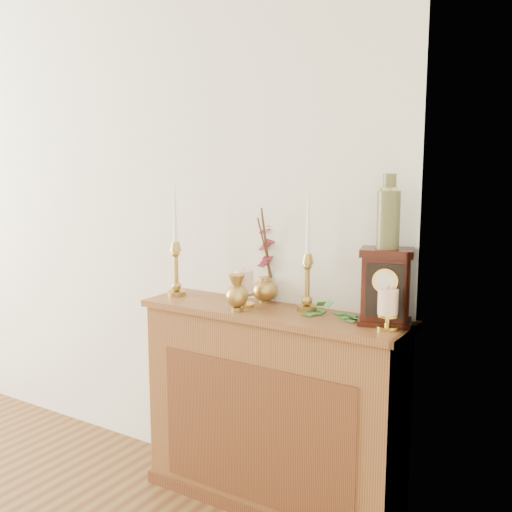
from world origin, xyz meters
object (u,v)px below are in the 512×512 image
Objects in this scene: candlestick_left at (176,260)px; ceramic_vase at (388,215)px; bud_vase at (237,293)px; ginger_jar at (267,259)px; mantel_clock at (386,287)px; candlestick_center at (308,273)px.

ceramic_vase is (1.04, 0.05, 0.26)m from candlestick_left.
bud_vase is at bearing -166.69° from ceramic_vase.
ceramic_vase is at bearing 13.31° from bud_vase.
ceramic_vase reaches higher than bud_vase.
ginger_jar is 1.51× the size of ceramic_vase.
mantel_clock is 1.05× the size of ceramic_vase.
ginger_jar is (0.01, 0.24, 0.12)m from bud_vase.
mantel_clock is at bearing -5.59° from candlestick_center.
ceramic_vase is (0.37, -0.03, 0.27)m from candlestick_center.
bud_vase is (-0.25, -0.18, -0.09)m from candlestick_center.
bud_vase is at bearing 176.87° from mantel_clock.
mantel_clock is (0.61, -0.10, -0.05)m from ginger_jar.
candlestick_left reaches higher than candlestick_center.
ceramic_vase reaches higher than mantel_clock.
ginger_jar is at bearing 171.35° from ceramic_vase.
candlestick_center reaches higher than mantel_clock.
ceramic_vase is (-0.00, 0.00, 0.29)m from mantel_clock.
ceramic_vase reaches higher than candlestick_left.
candlestick_center is at bearing -13.77° from ginger_jar.
candlestick_center is at bearing 174.81° from ceramic_vase.
ceramic_vase is at bearing 2.72° from candlestick_left.
candlestick_center is 1.16× the size of ginger_jar.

